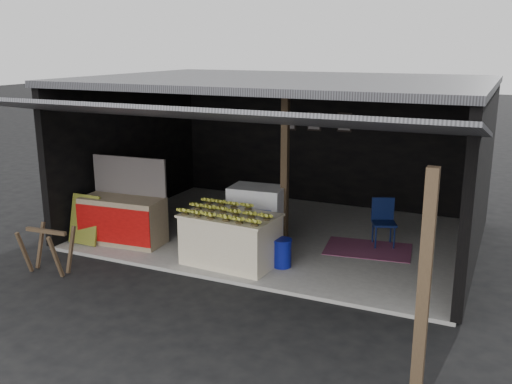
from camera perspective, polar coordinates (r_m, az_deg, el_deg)
The scene contains 13 objects.
ground at distance 9.03m, azimuth -3.59°, elevation -9.00°, with size 80.00×80.00×0.00m, color black.
concrete_slab at distance 11.13m, azimuth 2.53°, elevation -4.21°, with size 7.00×5.00×0.06m, color gray.
shophouse at distance 10.94m, azimuth 3.28°, elevation 6.61°, with size 7.40×7.29×3.02m.
banana_table at distance 9.45m, azimuth -2.58°, elevation -4.71°, with size 1.60×1.04×0.85m.
banana_pile at distance 9.30m, azimuth -2.61°, elevation -1.76°, with size 1.42×0.85×0.17m, color gold, non-canonical shape.
white_crate at distance 10.35m, azimuth 0.12°, elevation -2.35°, with size 1.01×0.73×1.07m.
neighbor_stall at distance 10.72m, azimuth -13.12°, elevation -2.52°, with size 1.56×0.80×1.56m.
green_signboard at distance 10.85m, azimuth -16.79°, elevation -2.65°, with size 0.60×0.04×0.91m, color black.
sawhorse at distance 9.78m, azimuth -20.14°, elevation -5.07°, with size 0.77×0.70×0.74m.
water_barrel at distance 9.39m, azimuth 2.63°, elevation -6.19°, with size 0.30×0.30×0.44m, color navy.
plastic_chair at distance 10.57m, azimuth 12.62°, elevation -2.53°, with size 0.53×0.53×0.86m.
magenta_rug at distance 10.41m, azimuth 11.14°, elevation -5.63°, with size 1.50×1.00×0.01m, color maroon.
picture_frames at distance 12.96m, azimuth 5.99°, elevation 7.02°, with size 1.62×0.04×0.46m.
Camera 1 is at (3.97, -7.27, 3.59)m, focal length 40.00 mm.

